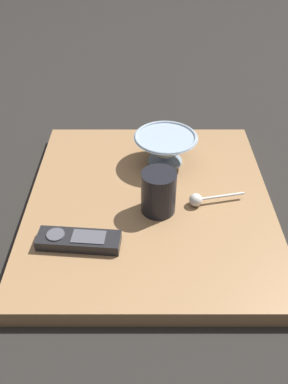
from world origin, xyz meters
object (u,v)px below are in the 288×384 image
cereal_bowl (166,148)px  tv_remote_near (79,240)px  teaspoon (200,199)px  coffee_mug (159,192)px

cereal_bowl → tv_remote_near: bearing=-122.4°
cereal_bowl → tv_remote_near: 0.33m
teaspoon → tv_remote_near: (-0.25, -0.12, -0.00)m
coffee_mug → cereal_bowl: bearing=83.1°
cereal_bowl → tv_remote_near: (-0.18, -0.28, -0.03)m
cereal_bowl → coffee_mug: size_ratio=1.61×
cereal_bowl → coffee_mug: coffee_mug is taller
coffee_mug → tv_remote_near: coffee_mug is taller
teaspoon → tv_remote_near: 0.27m
cereal_bowl → teaspoon: cereal_bowl is taller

